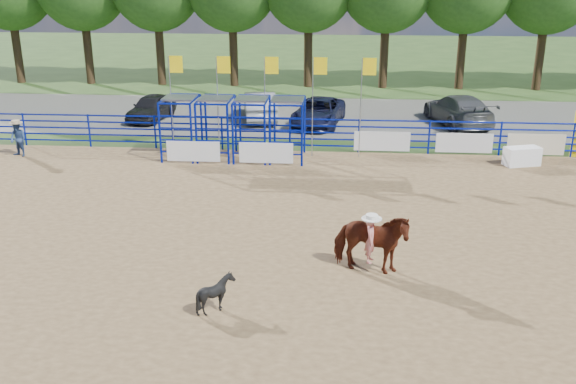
% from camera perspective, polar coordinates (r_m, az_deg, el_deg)
% --- Properties ---
extents(ground, '(120.00, 120.00, 0.00)m').
position_cam_1_polar(ground, '(18.90, -2.13, -4.68)').
color(ground, '#355120').
rests_on(ground, ground).
extents(arena_dirt, '(30.00, 20.00, 0.02)m').
position_cam_1_polar(arena_dirt, '(18.89, -2.13, -4.65)').
color(arena_dirt, olive).
rests_on(arena_dirt, ground).
extents(gravel_strip, '(40.00, 10.00, 0.01)m').
position_cam_1_polar(gravel_strip, '(35.04, 1.04, 6.78)').
color(gravel_strip, slate).
rests_on(gravel_strip, ground).
extents(announcer_table, '(1.54, 1.04, 0.75)m').
position_cam_1_polar(announcer_table, '(27.82, 20.08, 3.01)').
color(announcer_table, white).
rests_on(announcer_table, arena_dirt).
extents(horse_and_rider, '(2.19, 1.34, 2.26)m').
position_cam_1_polar(horse_and_rider, '(16.98, 7.36, -4.31)').
color(horse_and_rider, '#5F2413').
rests_on(horse_and_rider, arena_dirt).
extents(calf, '(0.86, 0.77, 0.92)m').
position_cam_1_polar(calf, '(15.31, -6.43, -8.94)').
color(calf, black).
rests_on(calf, arena_dirt).
extents(spectator_cowboy, '(0.88, 0.79, 1.55)m').
position_cam_1_polar(spectator_cowboy, '(29.57, -22.88, 4.42)').
color(spectator_cowboy, navy).
rests_on(spectator_cowboy, arena_dirt).
extents(car_a, '(2.09, 4.06, 1.32)m').
position_cam_1_polar(car_a, '(34.80, -12.06, 7.38)').
color(car_a, black).
rests_on(car_a, gravel_strip).
extents(car_b, '(2.34, 4.69, 1.48)m').
position_cam_1_polar(car_b, '(34.09, -2.53, 7.68)').
color(car_b, '#919499').
rests_on(car_b, gravel_strip).
extents(car_c, '(2.91, 5.05, 1.32)m').
position_cam_1_polar(car_c, '(32.99, 2.73, 7.14)').
color(car_c, '#151835').
rests_on(car_c, gravel_strip).
extents(car_d, '(3.31, 5.64, 1.54)m').
position_cam_1_polar(car_d, '(34.06, 14.90, 7.08)').
color(car_d, '#57575A').
rests_on(car_d, gravel_strip).
extents(perimeter_fence, '(30.10, 20.10, 1.50)m').
position_cam_1_polar(perimeter_fence, '(18.60, -2.16, -2.57)').
color(perimeter_fence, '#0719A3').
rests_on(perimeter_fence, ground).
extents(chute_assembly, '(19.32, 2.41, 4.20)m').
position_cam_1_polar(chute_assembly, '(27.04, -4.06, 5.61)').
color(chute_assembly, '#0719A3').
rests_on(chute_assembly, ground).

